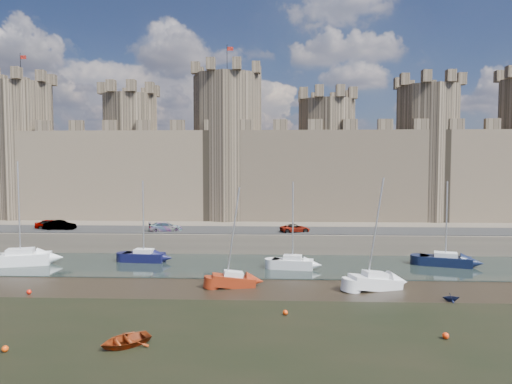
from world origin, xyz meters
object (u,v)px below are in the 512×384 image
at_px(car_1, 60,225).
at_px(car_0, 51,224).
at_px(car_2, 165,227).
at_px(sailboat_3, 446,260).
at_px(sailboat_1, 144,256).
at_px(sailboat_4, 233,279).
at_px(sailboat_0, 21,258).
at_px(sailboat_5, 375,281).
at_px(sailboat_2, 293,262).
at_px(car_3, 295,228).

bearing_deg(car_1, car_0, 60.19).
relative_size(car_2, sailboat_3, 0.46).
xyz_separation_m(sailboat_1, sailboat_4, (11.28, -10.14, -0.06)).
bearing_deg(car_0, sailboat_3, -105.30).
relative_size(car_0, sailboat_4, 0.43).
bearing_deg(sailboat_4, sailboat_3, 10.79).
bearing_deg(car_1, car_2, -94.62).
height_order(car_0, sailboat_3, sailboat_3).
bearing_deg(sailboat_0, sailboat_5, -29.52).
bearing_deg(sailboat_1, sailboat_4, -37.54).
distance_m(car_0, car_2, 16.13).
distance_m(car_0, sailboat_4, 32.81).
bearing_deg(car_2, sailboat_3, -120.02).
distance_m(sailboat_0, sailboat_4, 25.72).
bearing_deg(sailboat_4, car_0, 132.45).
relative_size(car_1, sailboat_0, 0.35).
bearing_deg(sailboat_0, sailboat_2, -18.49).
xyz_separation_m(car_1, sailboat_0, (0.40, -10.25, -2.29)).
distance_m(car_2, sailboat_0, 17.09).
distance_m(sailboat_1, sailboat_2, 17.20).
bearing_deg(car_2, sailboat_0, 108.25).
bearing_deg(sailboat_5, car_2, 124.86).
xyz_separation_m(car_3, sailboat_5, (6.45, -17.53, -2.30)).
relative_size(car_2, sailboat_1, 0.46).
bearing_deg(car_2, car_0, 68.16).
xyz_separation_m(car_0, car_1, (1.73, -0.91, -0.01)).
height_order(car_2, sailboat_4, sailboat_4).
relative_size(car_0, sailboat_5, 0.39).
xyz_separation_m(car_2, sailboat_3, (33.16, -8.00, -2.39)).
bearing_deg(car_1, sailboat_0, -179.99).
distance_m(car_2, sailboat_1, 7.76).
bearing_deg(car_3, sailboat_5, -177.38).
xyz_separation_m(sailboat_4, sailboat_5, (12.81, -0.19, 0.03)).
distance_m(car_3, sailboat_3, 18.18).
bearing_deg(sailboat_1, sailboat_0, -165.74).
xyz_separation_m(sailboat_0, sailboat_4, (24.49, -7.85, -0.18)).
bearing_deg(sailboat_5, sailboat_2, 115.75).
height_order(car_3, sailboat_3, sailboat_3).
bearing_deg(car_2, sailboat_5, -143.59).
distance_m(sailboat_4, sailboat_5, 12.81).
distance_m(car_1, sailboat_3, 48.32).
relative_size(sailboat_0, sailboat_2, 1.23).
height_order(car_1, sailboat_3, sailboat_3).
distance_m(car_0, sailboat_1, 17.88).
bearing_deg(sailboat_4, sailboat_5, -12.88).
height_order(car_1, sailboat_4, sailboat_4).
bearing_deg(car_3, sailboat_1, 94.61).
distance_m(car_1, sailboat_2, 32.52).
bearing_deg(car_3, sailboat_4, 142.29).
distance_m(car_1, sailboat_4, 30.88).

